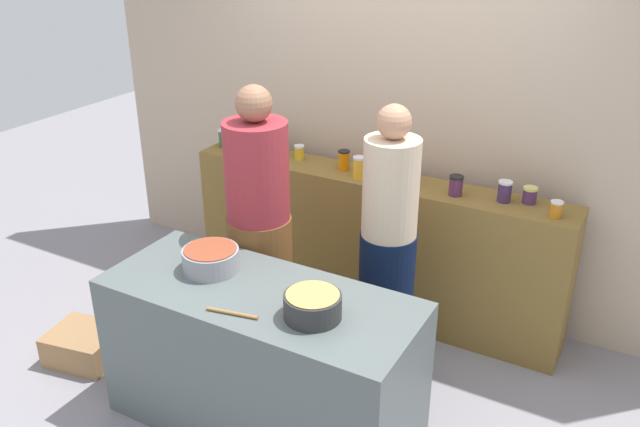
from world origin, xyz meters
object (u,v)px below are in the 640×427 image
at_px(cook_with_tongs, 260,242).
at_px(preserve_jar_11, 530,195).
at_px(preserve_jar_5, 344,160).
at_px(cooking_pot_left, 211,259).
at_px(preserve_jar_2, 261,143).
at_px(preserve_jar_12, 556,209).
at_px(preserve_jar_3, 279,147).
at_px(cook_in_cap, 387,258).
at_px(preserve_jar_0, 223,138).
at_px(wooden_spoon, 232,313).
at_px(preserve_jar_9, 456,186).
at_px(bread_crate, 84,345).
at_px(preserve_jar_1, 243,142).
at_px(preserve_jar_6, 359,167).
at_px(preserve_jar_8, 411,174).
at_px(preserve_jar_4, 299,152).
at_px(cooking_pot_center, 313,306).
at_px(preserve_jar_7, 383,167).

bearing_deg(cook_with_tongs, preserve_jar_11, 32.87).
bearing_deg(preserve_jar_5, cooking_pot_left, -94.87).
height_order(preserve_jar_2, preserve_jar_12, preserve_jar_2).
distance_m(preserve_jar_3, cook_in_cap, 1.39).
distance_m(preserve_jar_0, wooden_spoon, 2.08).
distance_m(preserve_jar_9, bread_crate, 2.59).
bearing_deg(bread_crate, preserve_jar_5, 53.45).
bearing_deg(bread_crate, preserve_jar_1, 80.41).
distance_m(preserve_jar_1, cook_in_cap, 1.62).
bearing_deg(preserve_jar_6, wooden_spoon, -86.70).
relative_size(preserve_jar_8, preserve_jar_9, 1.11).
relative_size(preserve_jar_4, preserve_jar_5, 0.76).
height_order(preserve_jar_5, bread_crate, preserve_jar_5).
relative_size(preserve_jar_1, preserve_jar_9, 0.88).
bearing_deg(cook_with_tongs, cooking_pot_left, -87.47).
xyz_separation_m(preserve_jar_2, preserve_jar_11, (1.96, 0.01, -0.01)).
distance_m(preserve_jar_1, preserve_jar_6, 1.01).
xyz_separation_m(preserve_jar_1, preserve_jar_2, (0.14, 0.04, 0.01)).
distance_m(cooking_pot_left, cook_with_tongs, 0.51).
bearing_deg(cooking_pot_center, preserve_jar_1, 134.38).
distance_m(preserve_jar_7, preserve_jar_12, 1.16).
height_order(preserve_jar_7, cook_in_cap, cook_in_cap).
xyz_separation_m(preserve_jar_7, preserve_jar_9, (0.54, -0.09, 0.00)).
height_order(wooden_spoon, cook_in_cap, cook_in_cap).
xyz_separation_m(preserve_jar_2, cook_with_tongs, (0.57, -0.89, -0.28)).
distance_m(preserve_jar_6, bread_crate, 2.13).
height_order(preserve_jar_11, cooking_pot_center, preserve_jar_11).
height_order(preserve_jar_5, cooking_pot_center, preserve_jar_5).
bearing_deg(preserve_jar_0, preserve_jar_6, -3.32).
relative_size(preserve_jar_7, preserve_jar_12, 1.23).
height_order(preserve_jar_9, wooden_spoon, preserve_jar_9).
distance_m(preserve_jar_1, wooden_spoon, 2.00).
relative_size(preserve_jar_6, cooking_pot_left, 0.48).
bearing_deg(preserve_jar_7, preserve_jar_6, -134.65).
relative_size(preserve_jar_3, cooking_pot_center, 0.41).
bearing_deg(preserve_jar_4, preserve_jar_7, 0.67).
distance_m(preserve_jar_9, wooden_spoon, 1.71).
bearing_deg(preserve_jar_1, preserve_jar_11, 1.30).
relative_size(preserve_jar_2, preserve_jar_11, 1.19).
relative_size(preserve_jar_4, cooking_pot_left, 0.34).
distance_m(preserve_jar_12, cook_with_tongs, 1.77).
bearing_deg(wooden_spoon, preserve_jar_12, 52.97).
bearing_deg(preserve_jar_3, cooking_pot_left, -72.30).
bearing_deg(cooking_pot_left, cook_with_tongs, 92.53).
xyz_separation_m(wooden_spoon, cook_with_tongs, (-0.39, 0.81, -0.07)).
relative_size(preserve_jar_0, preserve_jar_5, 0.98).
bearing_deg(wooden_spoon, cook_with_tongs, 115.55).
relative_size(preserve_jar_2, preserve_jar_3, 1.07).
bearing_deg(preserve_jar_5, preserve_jar_1, 179.93).
bearing_deg(preserve_jar_9, preserve_jar_12, -2.72).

